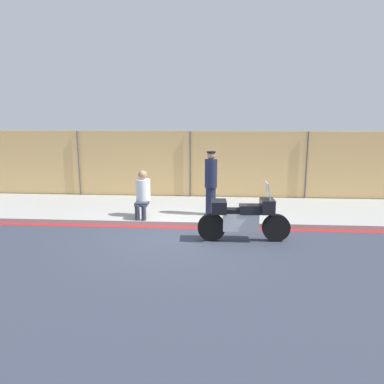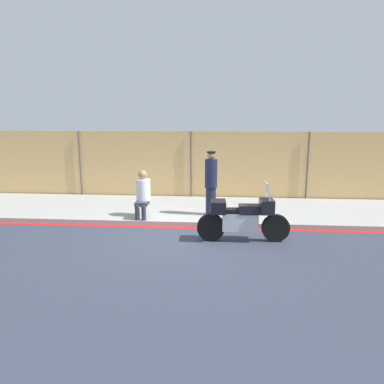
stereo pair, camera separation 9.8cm
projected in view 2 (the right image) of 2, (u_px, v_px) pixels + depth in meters
name	position (u px, v px, depth m)	size (l,w,h in m)	color
ground_plane	(177.00, 237.00, 9.53)	(120.00, 120.00, 0.00)	#333847
sidewalk	(187.00, 210.00, 11.99)	(30.33, 3.35, 0.14)	#9E9E99
curb_paint_stripe	(181.00, 228.00, 10.28)	(30.33, 0.18, 0.01)	red
storefront_fence	(191.00, 166.00, 13.47)	(28.81, 0.17, 2.49)	#E5B26B
motorcycle	(243.00, 218.00, 9.10)	(2.27, 0.56, 1.47)	black
officer_standing	(211.00, 182.00, 10.93)	(0.36, 0.36, 1.88)	#191E38
person_seated_on_curb	(143.00, 192.00, 10.75)	(0.41, 0.70, 1.35)	#2D3342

